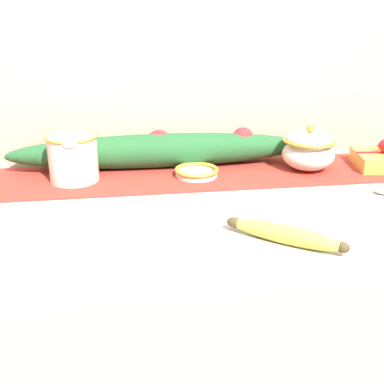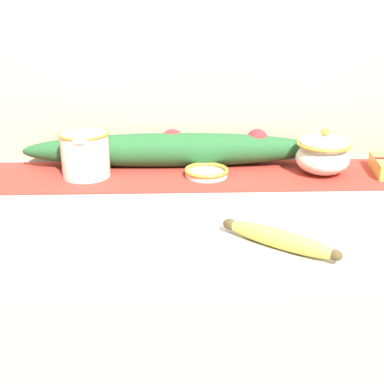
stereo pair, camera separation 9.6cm
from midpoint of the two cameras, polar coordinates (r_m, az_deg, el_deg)
The scene contains 8 objects.
countertop at distance 1.25m, azimuth 0.32°, elevation -21.12°, with size 1.45×0.66×0.89m, color #B7B2AD.
back_wall at distance 1.27m, azimuth -0.25°, elevation 17.37°, with size 2.25×0.04×2.40m, color #B7AD99.
table_runner at distance 1.19m, azimuth -0.02°, elevation 1.92°, with size 1.34×0.23×0.00m, color #B23328.
cream_pitcher at distance 1.19m, azimuth -10.30°, elevation 4.57°, with size 0.12×0.14×0.11m.
sugar_bowl at distance 1.24m, azimuth 17.42°, elevation 4.31°, with size 0.13×0.13×0.12m.
small_dish at distance 1.18m, azimuth 4.04°, elevation 2.33°, with size 0.11×0.11×0.02m.
banana at distance 0.87m, azimuth 13.40°, elevation -5.48°, with size 0.20×0.16×0.03m.
poinsettia_garland at distance 1.25m, azimuth -0.43°, elevation 5.10°, with size 0.77×0.10×0.10m.
Camera 2 is at (0.01, -0.92, 1.29)m, focal length 45.00 mm.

